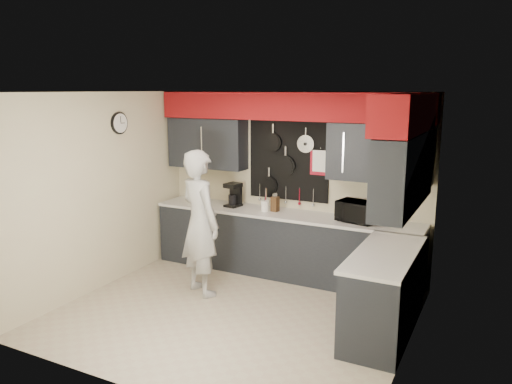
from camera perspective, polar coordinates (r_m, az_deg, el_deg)
The scene contains 10 objects.
ground at distance 6.15m, azimuth -2.59°, elevation -13.68°, with size 4.00×4.00×0.00m, color tan.
back_wall_assembly at distance 7.02m, azimuth 3.80°, elevation 6.57°, with size 4.00×0.36×2.60m.
right_wall_assembly at distance 5.22m, azimuth 16.76°, elevation 3.58°, with size 0.36×3.50×2.60m.
left_wall_assembly at distance 6.90m, azimuth -17.20°, elevation 0.32°, with size 0.05×3.50×2.60m.
base_cabinets at distance 6.73m, azimuth 5.83°, elevation -7.22°, with size 3.95×2.20×0.92m.
microwave at distance 6.68m, azimuth 11.44°, elevation -2.19°, with size 0.49×0.34×0.27m, color black.
knife_block at distance 7.11m, azimuth 2.19°, elevation -1.39°, with size 0.10×0.10×0.21m, color #311F0F.
utensil_crock at distance 7.13m, azimuth 1.03°, elevation -1.59°, with size 0.12×0.12×0.15m, color white.
coffee_maker at distance 7.41m, azimuth -2.53°, elevation -0.24°, with size 0.23×0.26×0.35m.
person at distance 6.45m, azimuth -6.39°, elevation -3.53°, with size 0.69×0.45×1.89m, color #B7B8B5.
Camera 1 is at (2.75, -4.83, 2.63)m, focal length 35.00 mm.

